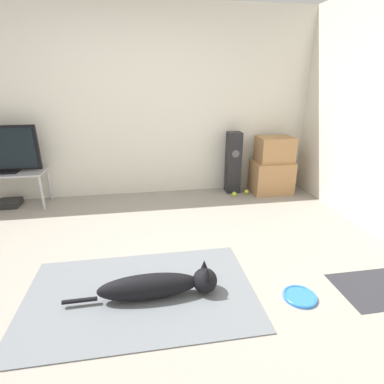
{
  "coord_description": "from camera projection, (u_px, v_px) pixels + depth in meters",
  "views": [
    {
      "loc": [
        0.14,
        -2.23,
        1.61
      ],
      "look_at": [
        0.64,
        0.8,
        0.45
      ],
      "focal_mm": 28.0,
      "sensor_mm": 36.0,
      "label": 1
    }
  ],
  "objects": [
    {
      "name": "ground_plane",
      "position": [
        135.0,
        276.0,
        2.61
      ],
      "size": [
        12.0,
        12.0,
        0.0
      ],
      "primitive_type": "plane",
      "color": "gray"
    },
    {
      "name": "wall_back",
      "position": [
        131.0,
        105.0,
        4.1
      ],
      "size": [
        8.0,
        0.06,
        2.55
      ],
      "color": "beige",
      "rests_on": "ground_plane"
    },
    {
      "name": "area_rug",
      "position": [
        141.0,
        294.0,
        2.39
      ],
      "size": [
        1.81,
        1.11,
        0.01
      ],
      "color": "slate",
      "rests_on": "ground_plane"
    },
    {
      "name": "dog",
      "position": [
        161.0,
        285.0,
        2.32
      ],
      "size": [
        1.19,
        0.2,
        0.26
      ],
      "color": "black",
      "rests_on": "area_rug"
    },
    {
      "name": "frisbee",
      "position": [
        300.0,
        296.0,
        2.35
      ],
      "size": [
        0.26,
        0.26,
        0.03
      ],
      "color": "blue",
      "rests_on": "ground_plane"
    },
    {
      "name": "cardboard_box_lower",
      "position": [
        271.0,
        177.0,
        4.49
      ],
      "size": [
        0.58,
        0.42,
        0.47
      ],
      "color": "#A87A4C",
      "rests_on": "ground_plane"
    },
    {
      "name": "cardboard_box_upper",
      "position": [
        275.0,
        149.0,
        4.36
      ],
      "size": [
        0.51,
        0.37,
        0.36
      ],
      "color": "#A87A4C",
      "rests_on": "cardboard_box_lower"
    },
    {
      "name": "floor_speaker",
      "position": [
        233.0,
        163.0,
        4.42
      ],
      "size": [
        0.2,
        0.2,
        0.9
      ],
      "color": "black",
      "rests_on": "ground_plane"
    },
    {
      "name": "tv_stand",
      "position": [
        7.0,
        177.0,
        3.9
      ],
      "size": [
        0.95,
        0.41,
        0.48
      ],
      "color": "#A8A8AD",
      "rests_on": "ground_plane"
    },
    {
      "name": "tv",
      "position": [
        1.0,
        150.0,
        3.78
      ],
      "size": [
        0.9,
        0.2,
        0.6
      ],
      "color": "black",
      "rests_on": "tv_stand"
    },
    {
      "name": "tennis_ball_by_boxes",
      "position": [
        247.0,
        192.0,
        4.46
      ],
      "size": [
        0.07,
        0.07,
        0.07
      ],
      "color": "#C6E033",
      "rests_on": "ground_plane"
    },
    {
      "name": "tennis_ball_near_speaker",
      "position": [
        234.0,
        194.0,
        4.39
      ],
      "size": [
        0.07,
        0.07,
        0.07
      ],
      "color": "#C6E033",
      "rests_on": "ground_plane"
    },
    {
      "name": "game_console",
      "position": [
        9.0,
        203.0,
        4.04
      ],
      "size": [
        0.28,
        0.26,
        0.08
      ],
      "color": "black",
      "rests_on": "ground_plane"
    },
    {
      "name": "door_mat",
      "position": [
        381.0,
        288.0,
        2.46
      ],
      "size": [
        0.72,
        0.48,
        0.01
      ],
      "color": "#28282D",
      "rests_on": "ground_plane"
    }
  ]
}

